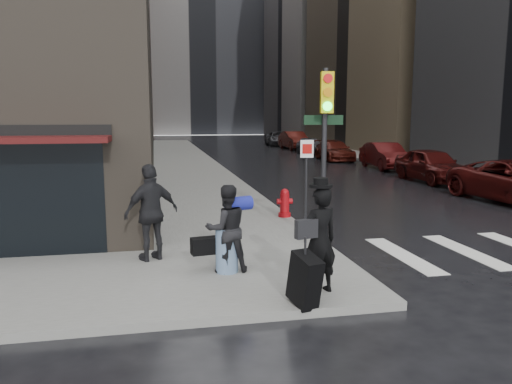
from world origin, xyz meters
TOP-DOWN VIEW (x-y plane):
  - ground at (0.00, 0.00)m, footprint 140.00×140.00m
  - sidewalk_left at (0.00, 27.00)m, footprint 4.00×50.00m
  - sidewalk_right at (13.50, 27.00)m, footprint 3.00×50.00m
  - bldg_left_far at (-13.00, 62.00)m, footprint 22.00×20.00m
  - bldg_right_far at (26.00, 58.00)m, footprint 22.00×20.00m
  - bldg_distant at (6.00, 78.00)m, footprint 40.00×12.00m
  - man_overcoat at (0.65, -1.39)m, footprint 1.02×1.22m
  - man_jeans at (-0.63, 0.14)m, footprint 1.23×0.75m
  - man_greycoat at (-2.02, 1.24)m, footprint 1.27×0.95m
  - traffic_light at (1.85, 1.81)m, footprint 1.00×0.53m
  - fire_hydrant at (1.80, 5.01)m, footprint 0.46×0.37m
  - parked_car_1 at (10.88, 12.30)m, footprint 1.93×4.70m
  - parked_car_2 at (11.37, 18.18)m, footprint 1.95×4.76m
  - parked_car_3 at (10.41, 24.07)m, footprint 2.10×4.78m
  - parked_car_4 at (10.52, 29.95)m, footprint 1.78×4.12m
  - parked_car_5 at (10.84, 35.83)m, footprint 1.99×5.08m
  - parked_car_6 at (10.85, 41.72)m, footprint 2.92×5.48m

SIDE VIEW (x-z plane):
  - ground at x=0.00m, z-range 0.00..0.00m
  - sidewalk_left at x=0.00m, z-range 0.00..0.15m
  - sidewalk_right at x=13.50m, z-range 0.00..0.15m
  - fire_hydrant at x=1.80m, z-range 0.10..0.94m
  - parked_car_3 at x=10.41m, z-range 0.00..1.36m
  - parked_car_4 at x=10.52m, z-range 0.00..1.39m
  - parked_car_6 at x=10.85m, z-range 0.00..1.47m
  - parked_car_2 at x=11.37m, z-range 0.00..1.53m
  - parked_car_1 at x=10.88m, z-range 0.00..1.60m
  - parked_car_5 at x=10.84m, z-range 0.00..1.65m
  - man_overcoat at x=0.65m, z-range -0.01..1.98m
  - man_jeans at x=-0.63m, z-range 0.15..1.84m
  - man_greycoat at x=-2.02m, z-range 0.15..2.15m
  - traffic_light at x=1.85m, z-range 0.73..4.76m
  - bldg_right_far at x=26.00m, z-range 0.00..25.00m
  - bldg_left_far at x=-13.00m, z-range 0.00..26.00m
  - bldg_distant at x=6.00m, z-range 0.00..32.00m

